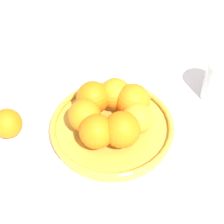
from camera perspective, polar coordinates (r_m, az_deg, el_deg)
name	(u,v)px	position (r m, az deg, el deg)	size (l,w,h in m)	color
ground_plane	(112,131)	(0.83, 0.00, -2.90)	(4.00, 4.00, 0.00)	silver
fruit_bowl	(112,127)	(0.82, 0.00, -2.30)	(0.27, 0.27, 0.03)	gold
orange_pile	(111,112)	(0.78, -0.08, -0.02)	(0.18, 0.19, 0.08)	orange
stray_orange	(7,123)	(0.83, -15.66, -1.68)	(0.07, 0.07, 0.07)	orange
drinking_glass	(221,81)	(0.90, 16.22, 4.56)	(0.08, 0.08, 0.10)	silver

